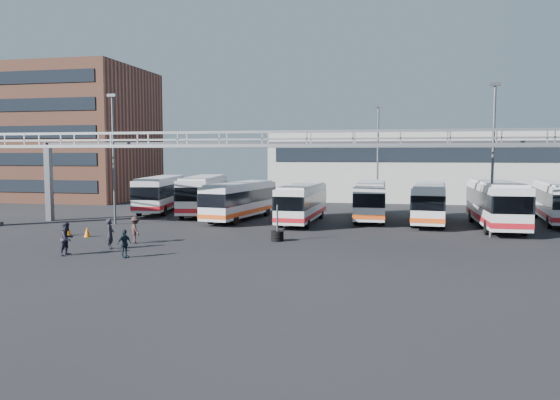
% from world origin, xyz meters
% --- Properties ---
extents(ground, '(140.00, 140.00, 0.00)m').
position_xyz_m(ground, '(0.00, 0.00, 0.00)').
color(ground, black).
rests_on(ground, ground).
extents(gantry, '(51.40, 5.15, 7.10)m').
position_xyz_m(gantry, '(0.00, 5.87, 5.51)').
color(gantry, gray).
rests_on(gantry, ground).
extents(apartment_building, '(18.00, 15.00, 16.00)m').
position_xyz_m(apartment_building, '(-34.00, 30.00, 8.00)').
color(apartment_building, brown).
rests_on(apartment_building, ground).
extents(warehouse, '(42.00, 14.00, 8.00)m').
position_xyz_m(warehouse, '(12.00, 38.00, 4.00)').
color(warehouse, '#9E9E99').
rests_on(warehouse, ground).
extents(light_pole_left, '(0.70, 0.35, 10.21)m').
position_xyz_m(light_pole_left, '(-16.00, 8.00, 5.73)').
color(light_pole_left, '#4C4F54').
rests_on(light_pole_left, ground).
extents(light_pole_mid, '(0.70, 0.35, 10.21)m').
position_xyz_m(light_pole_mid, '(12.00, 7.00, 5.73)').
color(light_pole_mid, '#4C4F54').
rests_on(light_pole_mid, ground).
extents(light_pole_back, '(0.70, 0.35, 10.21)m').
position_xyz_m(light_pole_back, '(4.00, 22.00, 5.73)').
color(light_pole_back, '#4C4F54').
rests_on(light_pole_back, ground).
extents(bus_1, '(4.43, 11.42, 3.39)m').
position_xyz_m(bus_1, '(-16.28, 17.41, 1.87)').
color(bus_1, silver).
rests_on(bus_1, ground).
extents(bus_2, '(4.43, 11.83, 3.51)m').
position_xyz_m(bus_2, '(-11.62, 16.36, 1.94)').
color(bus_2, silver).
rests_on(bus_2, ground).
extents(bus_3, '(3.96, 10.69, 3.17)m').
position_xyz_m(bus_3, '(-7.06, 12.79, 1.75)').
color(bus_3, silver).
rests_on(bus_3, ground).
extents(bus_4, '(2.65, 10.29, 3.11)m').
position_xyz_m(bus_4, '(-1.63, 11.91, 1.72)').
color(bus_4, silver).
rests_on(bus_4, ground).
extents(bus_5, '(2.68, 10.61, 3.21)m').
position_xyz_m(bus_5, '(3.68, 15.18, 1.77)').
color(bus_5, silver).
rests_on(bus_5, ground).
extents(bus_6, '(3.26, 10.73, 3.21)m').
position_xyz_m(bus_6, '(8.40, 13.78, 1.78)').
color(bus_6, silver).
rests_on(bus_6, ground).
extents(bus_7, '(2.84, 11.63, 3.52)m').
position_xyz_m(bus_7, '(13.09, 11.77, 1.95)').
color(bus_7, silver).
rests_on(bus_7, ground).
extents(bus_8, '(3.57, 11.10, 3.31)m').
position_xyz_m(bus_8, '(18.48, 15.88, 1.83)').
color(bus_8, silver).
rests_on(bus_8, ground).
extents(pedestrian_a, '(0.57, 0.73, 1.77)m').
position_xyz_m(pedestrian_a, '(-10.51, -2.52, 0.88)').
color(pedestrian_a, black).
rests_on(pedestrian_a, ground).
extents(pedestrian_b, '(0.80, 0.97, 1.83)m').
position_xyz_m(pedestrian_b, '(-11.81, -4.81, 0.92)').
color(pedestrian_b, '#272432').
rests_on(pedestrian_b, ground).
extents(pedestrian_c, '(1.20, 1.21, 1.67)m').
position_xyz_m(pedestrian_c, '(-10.04, -0.31, 0.84)').
color(pedestrian_c, '#322221').
rests_on(pedestrian_c, ground).
extents(pedestrian_d, '(0.68, 0.96, 1.52)m').
position_xyz_m(pedestrian_d, '(-8.39, -4.83, 0.76)').
color(pedestrian_d, '#18242C').
rests_on(pedestrian_d, ground).
extents(cone_left, '(0.50, 0.50, 0.75)m').
position_xyz_m(cone_left, '(-16.06, 1.71, 0.37)').
color(cone_left, orange).
rests_on(cone_left, ground).
extents(cone_right, '(0.55, 0.55, 0.67)m').
position_xyz_m(cone_right, '(-14.45, 1.46, 0.34)').
color(cone_right, orange).
rests_on(cone_right, ground).
extents(tire_stack, '(0.81, 0.81, 2.32)m').
position_xyz_m(tire_stack, '(-1.60, 2.39, 0.39)').
color(tire_stack, black).
rests_on(tire_stack, ground).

